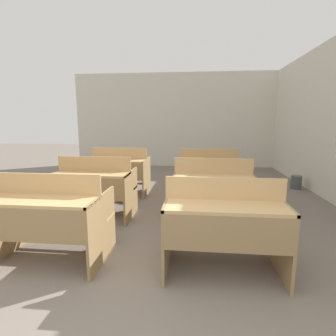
{
  "coord_description": "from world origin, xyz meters",
  "views": [
    {
      "loc": [
        0.7,
        -1.16,
        1.44
      ],
      "look_at": [
        0.31,
        2.55,
        0.78
      ],
      "focal_mm": 28.0,
      "sensor_mm": 36.0,
      "label": 1
    }
  ],
  "objects_px": {
    "bench_second_left": "(95,186)",
    "wastepaper_bin": "(296,182)",
    "bench_third_right": "(208,172)",
    "bench_third_left": "(119,170)",
    "bench_front_right": "(224,224)",
    "bench_second_right": "(213,189)",
    "bench_front_left": "(49,217)"
  },
  "relations": [
    {
      "from": "bench_front_left",
      "to": "bench_front_right",
      "type": "bearing_deg",
      "value": -0.19
    },
    {
      "from": "bench_front_left",
      "to": "wastepaper_bin",
      "type": "distance_m",
      "value": 5.0
    },
    {
      "from": "bench_third_right",
      "to": "bench_front_right",
      "type": "bearing_deg",
      "value": -89.54
    },
    {
      "from": "bench_third_left",
      "to": "bench_third_right",
      "type": "xyz_separation_m",
      "value": [
        1.76,
        -0.02,
        0.0
      ]
    },
    {
      "from": "bench_front_left",
      "to": "bench_third_left",
      "type": "height_order",
      "value": "same"
    },
    {
      "from": "bench_second_right",
      "to": "wastepaper_bin",
      "type": "height_order",
      "value": "bench_second_right"
    },
    {
      "from": "bench_second_left",
      "to": "bench_second_right",
      "type": "distance_m",
      "value": 1.76
    },
    {
      "from": "wastepaper_bin",
      "to": "bench_front_right",
      "type": "bearing_deg",
      "value": -119.45
    },
    {
      "from": "bench_front_left",
      "to": "bench_second_left",
      "type": "bearing_deg",
      "value": 90.73
    },
    {
      "from": "bench_front_left",
      "to": "bench_second_right",
      "type": "distance_m",
      "value": 2.17
    },
    {
      "from": "bench_second_left",
      "to": "wastepaper_bin",
      "type": "bearing_deg",
      "value": 29.55
    },
    {
      "from": "bench_front_left",
      "to": "bench_second_left",
      "type": "height_order",
      "value": "same"
    },
    {
      "from": "wastepaper_bin",
      "to": "bench_third_right",
      "type": "bearing_deg",
      "value": -157.71
    },
    {
      "from": "bench_front_right",
      "to": "bench_third_right",
      "type": "relative_size",
      "value": 1.0
    },
    {
      "from": "bench_front_left",
      "to": "bench_third_left",
      "type": "xyz_separation_m",
      "value": [
        -0.02,
        2.6,
        0.0
      ]
    },
    {
      "from": "bench_front_left",
      "to": "bench_third_right",
      "type": "height_order",
      "value": "same"
    },
    {
      "from": "bench_front_right",
      "to": "bench_second_right",
      "type": "distance_m",
      "value": 1.3
    },
    {
      "from": "bench_second_left",
      "to": "bench_second_right",
      "type": "bearing_deg",
      "value": 0.34
    },
    {
      "from": "bench_front_right",
      "to": "bench_third_right",
      "type": "xyz_separation_m",
      "value": [
        -0.02,
        2.59,
        0.0
      ]
    },
    {
      "from": "bench_second_right",
      "to": "bench_third_right",
      "type": "xyz_separation_m",
      "value": [
        -0.0,
        1.29,
        0.0
      ]
    },
    {
      "from": "bench_front_left",
      "to": "bench_front_right",
      "type": "distance_m",
      "value": 1.76
    },
    {
      "from": "bench_second_right",
      "to": "bench_third_left",
      "type": "relative_size",
      "value": 1.0
    },
    {
      "from": "bench_front_right",
      "to": "bench_front_left",
      "type": "bearing_deg",
      "value": 179.81
    },
    {
      "from": "bench_second_left",
      "to": "wastepaper_bin",
      "type": "distance_m",
      "value": 4.25
    },
    {
      "from": "bench_front_right",
      "to": "bench_third_right",
      "type": "bearing_deg",
      "value": 90.46
    },
    {
      "from": "bench_second_right",
      "to": "wastepaper_bin",
      "type": "bearing_deg",
      "value": 47.18
    },
    {
      "from": "bench_front_right",
      "to": "wastepaper_bin",
      "type": "bearing_deg",
      "value": 60.55
    },
    {
      "from": "bench_second_left",
      "to": "bench_third_right",
      "type": "bearing_deg",
      "value": 36.49
    },
    {
      "from": "bench_second_right",
      "to": "bench_third_left",
      "type": "bearing_deg",
      "value": 143.55
    },
    {
      "from": "bench_second_left",
      "to": "wastepaper_bin",
      "type": "xyz_separation_m",
      "value": [
        3.69,
        2.09,
        -0.33
      ]
    },
    {
      "from": "bench_second_left",
      "to": "bench_second_right",
      "type": "relative_size",
      "value": 1.0
    },
    {
      "from": "bench_front_right",
      "to": "bench_second_right",
      "type": "bearing_deg",
      "value": 90.77
    }
  ]
}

